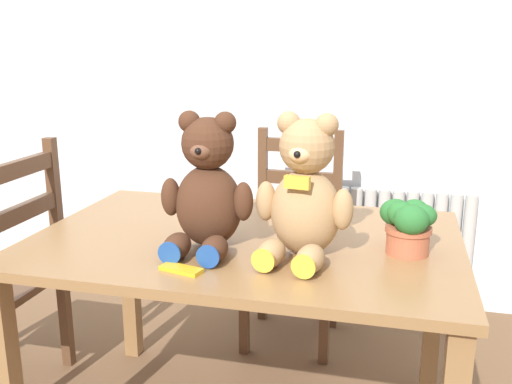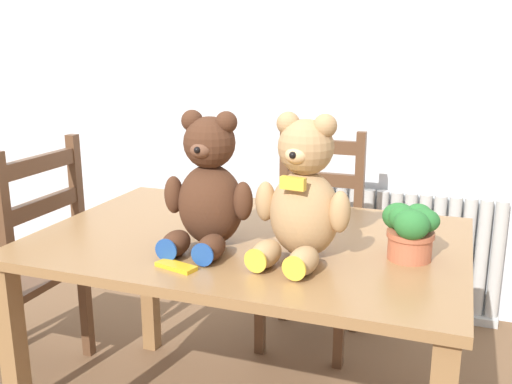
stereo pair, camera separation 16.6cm
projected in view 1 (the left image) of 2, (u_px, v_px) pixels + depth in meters
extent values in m
cube|color=silver|center=(310.00, 50.00, 2.83)|extent=(8.00, 0.04, 2.60)
cylinder|color=beige|center=(302.00, 242.00, 3.02)|extent=(0.06, 0.06, 0.62)
cylinder|color=beige|center=(315.00, 243.00, 3.00)|extent=(0.06, 0.06, 0.62)
cylinder|color=beige|center=(328.00, 244.00, 2.98)|extent=(0.06, 0.06, 0.62)
cylinder|color=beige|center=(341.00, 245.00, 2.97)|extent=(0.06, 0.06, 0.62)
cylinder|color=beige|center=(355.00, 246.00, 2.95)|extent=(0.06, 0.06, 0.62)
cylinder|color=beige|center=(368.00, 247.00, 2.94)|extent=(0.06, 0.06, 0.62)
cylinder|color=beige|center=(382.00, 249.00, 2.92)|extent=(0.06, 0.06, 0.62)
cylinder|color=beige|center=(395.00, 250.00, 2.90)|extent=(0.06, 0.06, 0.62)
cylinder|color=beige|center=(409.00, 251.00, 2.89)|extent=(0.06, 0.06, 0.62)
cylinder|color=beige|center=(423.00, 252.00, 2.87)|extent=(0.06, 0.06, 0.62)
cylinder|color=beige|center=(438.00, 253.00, 2.85)|extent=(0.06, 0.06, 0.62)
cylinder|color=beige|center=(452.00, 254.00, 2.84)|extent=(0.06, 0.06, 0.62)
cylinder|color=beige|center=(466.00, 256.00, 2.82)|extent=(0.06, 0.06, 0.62)
cube|color=beige|center=(379.00, 301.00, 2.99)|extent=(0.89, 0.10, 0.04)
cube|color=olive|center=(246.00, 241.00, 1.82)|extent=(1.34, 0.90, 0.03)
cube|color=olive|center=(8.00, 384.00, 1.69)|extent=(0.06, 0.06, 0.70)
cube|color=olive|center=(130.00, 279.00, 2.44)|extent=(0.06, 0.06, 0.70)
cube|color=olive|center=(433.00, 312.00, 2.14)|extent=(0.06, 0.06, 0.70)
cube|color=brown|center=(292.00, 250.00, 2.54)|extent=(0.39, 0.38, 0.03)
cube|color=brown|center=(324.00, 318.00, 2.40)|extent=(0.04, 0.04, 0.42)
cube|color=brown|center=(244.00, 308.00, 2.48)|extent=(0.04, 0.04, 0.42)
cube|color=brown|center=(336.00, 232.00, 2.65)|extent=(0.04, 0.04, 0.96)
cube|color=brown|center=(263.00, 227.00, 2.73)|extent=(0.04, 0.04, 0.96)
cube|color=brown|center=(300.00, 145.00, 2.59)|extent=(0.31, 0.03, 0.06)
cube|color=brown|center=(300.00, 178.00, 2.63)|extent=(0.31, 0.03, 0.06)
cube|color=brown|center=(60.00, 256.00, 2.32)|extent=(0.04, 0.04, 0.98)
cube|color=brown|center=(18.00, 169.00, 2.03)|extent=(0.03, 0.36, 0.06)
cube|color=brown|center=(23.00, 212.00, 2.07)|extent=(0.03, 0.36, 0.06)
ellipsoid|color=#472819|center=(209.00, 206.00, 1.71)|extent=(0.20, 0.17, 0.25)
sphere|color=#472819|center=(208.00, 143.00, 1.66)|extent=(0.16, 0.16, 0.16)
sphere|color=#472819|center=(225.00, 123.00, 1.64)|extent=(0.07, 0.07, 0.07)
sphere|color=#472819|center=(189.00, 122.00, 1.66)|extent=(0.07, 0.07, 0.07)
ellipsoid|color=brown|center=(201.00, 151.00, 1.61)|extent=(0.07, 0.06, 0.05)
sphere|color=black|center=(198.00, 151.00, 1.58)|extent=(0.02, 0.02, 0.02)
ellipsoid|color=#472819|center=(243.00, 202.00, 1.66)|extent=(0.06, 0.06, 0.12)
ellipsoid|color=#472819|center=(171.00, 197.00, 1.71)|extent=(0.06, 0.06, 0.12)
ellipsoid|color=#472819|center=(214.00, 249.00, 1.60)|extent=(0.08, 0.13, 0.07)
cylinder|color=#1E4793|center=(208.00, 257.00, 1.54)|extent=(0.07, 0.01, 0.07)
ellipsoid|color=#472819|center=(177.00, 246.00, 1.62)|extent=(0.08, 0.13, 0.07)
cylinder|color=#1E4793|center=(169.00, 253.00, 1.57)|extent=(0.07, 0.01, 0.07)
ellipsoid|color=tan|center=(306.00, 212.00, 1.64)|extent=(0.23, 0.20, 0.25)
sphere|color=tan|center=(307.00, 146.00, 1.59)|extent=(0.16, 0.16, 0.16)
sphere|color=tan|center=(327.00, 125.00, 1.56)|extent=(0.07, 0.07, 0.07)
sphere|color=tan|center=(289.00, 123.00, 1.60)|extent=(0.07, 0.07, 0.07)
ellipsoid|color=#E5B279|center=(300.00, 154.00, 1.54)|extent=(0.07, 0.07, 0.05)
sphere|color=black|center=(297.00, 154.00, 1.52)|extent=(0.02, 0.02, 0.02)
ellipsoid|color=tan|center=(343.00, 209.00, 1.57)|extent=(0.07, 0.07, 0.12)
ellipsoid|color=tan|center=(266.00, 201.00, 1.66)|extent=(0.07, 0.07, 0.12)
ellipsoid|color=tan|center=(310.00, 259.00, 1.53)|extent=(0.09, 0.14, 0.07)
cylinder|color=gold|center=(303.00, 267.00, 1.47)|extent=(0.07, 0.02, 0.07)
ellipsoid|color=tan|center=(271.00, 253.00, 1.57)|extent=(0.09, 0.14, 0.07)
cylinder|color=gold|center=(263.00, 261.00, 1.51)|extent=(0.07, 0.02, 0.07)
cube|color=gold|center=(297.00, 182.00, 1.54)|extent=(0.07, 0.03, 0.03)
cylinder|color=#B25B3D|center=(408.00, 240.00, 1.66)|extent=(0.12, 0.12, 0.08)
cylinder|color=#B25B3D|center=(408.00, 229.00, 1.66)|extent=(0.13, 0.13, 0.02)
ellipsoid|color=#286B2D|center=(421.00, 215.00, 1.64)|extent=(0.09, 0.08, 0.07)
ellipsoid|color=#286B2D|center=(415.00, 212.00, 1.68)|extent=(0.08, 0.06, 0.07)
ellipsoid|color=#286B2D|center=(396.00, 212.00, 1.68)|extent=(0.09, 0.07, 0.08)
ellipsoid|color=#286B2D|center=(401.00, 214.00, 1.64)|extent=(0.08, 0.06, 0.07)
ellipsoid|color=#286B2D|center=(411.00, 220.00, 1.60)|extent=(0.10, 0.08, 0.08)
cube|color=gold|center=(181.00, 269.00, 1.54)|extent=(0.13, 0.07, 0.01)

